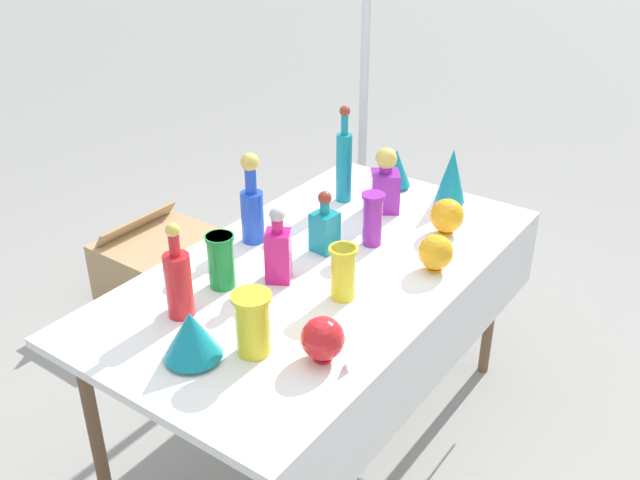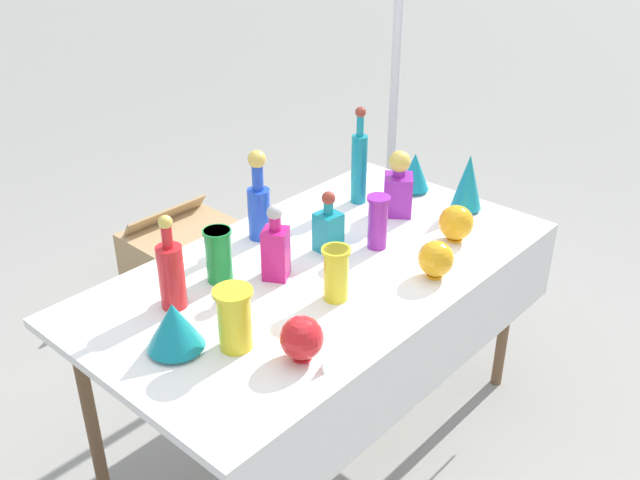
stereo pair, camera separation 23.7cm
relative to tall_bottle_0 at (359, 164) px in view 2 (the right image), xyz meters
name	(u,v)px [view 2 (the right image)]	position (x,y,z in m)	size (l,w,h in m)	color
ground_plane	(320,433)	(-0.48, -0.23, -0.92)	(40.00, 40.00, 0.00)	gray
display_table	(327,285)	(-0.48, -0.26, -0.23)	(1.66, 0.92, 0.76)	white
tall_bottle_0	(359,164)	(0.00, 0.00, 0.00)	(0.06, 0.06, 0.39)	teal
tall_bottle_1	(171,272)	(-0.96, -0.05, -0.04)	(0.08, 0.08, 0.31)	red
tall_bottle_2	(259,202)	(-0.47, 0.07, -0.02)	(0.08, 0.08, 0.34)	blue
square_decanter_0	(276,248)	(-0.63, -0.17, -0.05)	(0.11, 0.11, 0.26)	#C61972
square_decanter_1	(398,187)	(0.02, -0.18, -0.05)	(0.15, 0.15, 0.26)	purple
square_decanter_2	(328,228)	(-0.38, -0.18, -0.07)	(0.09, 0.09, 0.23)	teal
slender_vase_0	(219,254)	(-0.77, -0.04, -0.06)	(0.09, 0.09, 0.18)	#198C38
slender_vase_1	(378,220)	(-0.25, -0.29, -0.06)	(0.08, 0.08, 0.20)	purple
slender_vase_2	(336,272)	(-0.60, -0.40, -0.07)	(0.09, 0.09, 0.18)	yellow
slender_vase_3	(234,317)	(-0.98, -0.35, -0.06)	(0.11, 0.11, 0.19)	yellow
fluted_vase_0	(174,326)	(-1.10, -0.24, -0.08)	(0.16, 0.16, 0.15)	teal
fluted_vase_1	(468,182)	(0.22, -0.36, -0.04)	(0.12, 0.12, 0.23)	teal
fluted_vase_2	(415,172)	(0.23, -0.11, -0.08)	(0.13, 0.13, 0.17)	teal
round_bowl_0	(436,259)	(-0.28, -0.56, -0.10)	(0.12, 0.12, 0.13)	orange
round_bowl_1	(456,223)	(-0.02, -0.47, -0.09)	(0.13, 0.13, 0.13)	orange
round_bowl_2	(302,338)	(-0.89, -0.53, -0.09)	(0.12, 0.12, 0.13)	red
price_tag_left	(328,362)	(-0.87, -0.61, -0.15)	(0.06, 0.01, 0.03)	white
cardboard_box_behind_left	(186,260)	(-0.16, 0.99, -0.75)	(0.53, 0.44, 0.43)	tan
canopy_pole	(395,88)	(0.68, 0.34, 0.09)	(0.18, 0.18, 2.55)	silver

